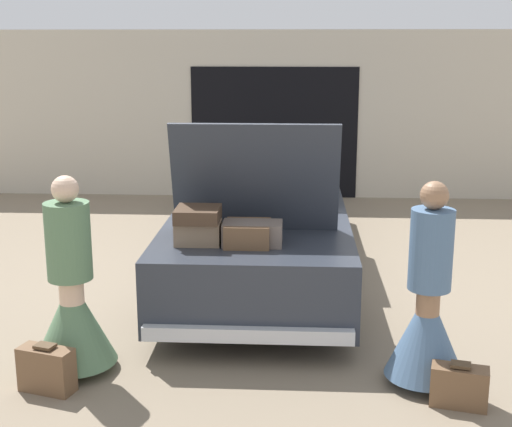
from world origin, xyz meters
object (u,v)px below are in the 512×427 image
object	(u,v)px
suitcase_beside_left_person	(47,369)
person_right	(427,315)
car	(263,218)
person_left	(72,304)
suitcase_beside_right_person	(459,386)

from	to	relation	value
suitcase_beside_left_person	person_right	bearing A→B (deg)	5.61
car	person_left	bearing A→B (deg)	-116.80
person_right	suitcase_beside_right_person	bearing A→B (deg)	-160.73
person_right	suitcase_beside_left_person	world-z (taller)	person_right
car	suitcase_beside_right_person	bearing A→B (deg)	-63.40
suitcase_beside_left_person	suitcase_beside_right_person	world-z (taller)	suitcase_beside_left_person
person_left	person_right	bearing A→B (deg)	83.57
car	person_left	distance (m)	3.09
car	person_right	bearing A→B (deg)	-63.82
car	person_right	xyz separation A→B (m)	(1.40, -2.84, -0.04)
person_left	suitcase_beside_left_person	world-z (taller)	person_left
person_left	suitcase_beside_right_person	bearing A→B (deg)	77.24
suitcase_beside_left_person	person_left	bearing A→B (deg)	73.73
car	suitcase_beside_left_person	distance (m)	3.50
suitcase_beside_right_person	person_left	bearing A→B (deg)	171.90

